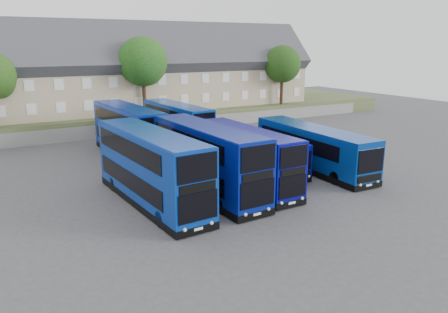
# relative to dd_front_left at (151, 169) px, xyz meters

# --- Properties ---
(ground) EXTENTS (120.00, 120.00, 0.00)m
(ground) POSITION_rel_dd_front_left_xyz_m (6.19, -1.42, -2.37)
(ground) COLOR #424246
(ground) RESTS_ON ground
(retaining_wall) EXTENTS (70.00, 0.40, 1.50)m
(retaining_wall) POSITION_rel_dd_front_left_xyz_m (6.19, 22.58, -1.62)
(retaining_wall) COLOR slate
(retaining_wall) RESTS_ON ground
(earth_bank) EXTENTS (80.00, 20.00, 2.00)m
(earth_bank) POSITION_rel_dd_front_left_xyz_m (6.19, 32.58, -1.37)
(earth_bank) COLOR #464F2C
(earth_bank) RESTS_ON ground
(terrace_row) EXTENTS (54.00, 10.40, 11.20)m
(terrace_row) POSITION_rel_dd_front_left_xyz_m (6.19, 28.58, 4.22)
(terrace_row) COLOR tan
(terrace_row) RESTS_ON earth_bank
(dd_front_left) EXTENTS (3.60, 12.29, 4.82)m
(dd_front_left) POSITION_rel_dd_front_left_xyz_m (0.00, 0.00, 0.00)
(dd_front_left) COLOR #08319D
(dd_front_left) RESTS_ON ground
(dd_front_mid) EXTENTS (3.23, 12.15, 4.79)m
(dd_front_mid) POSITION_rel_dd_front_left_xyz_m (4.19, 0.17, -0.02)
(dd_front_mid) COLOR navy
(dd_front_mid) RESTS_ON ground
(dd_front_right) EXTENTS (2.66, 10.87, 4.30)m
(dd_front_right) POSITION_rel_dd_front_left_xyz_m (7.35, 0.05, -0.26)
(dd_front_right) COLOR #06087F
(dd_front_right) RESTS_ON ground
(dd_rear_left) EXTENTS (3.42, 11.92, 4.68)m
(dd_rear_left) POSITION_rel_dd_front_left_xyz_m (2.65, 13.08, -0.07)
(dd_rear_left) COLOR #08259A
(dd_rear_left) RESTS_ON ground
(dd_rear_right) EXTENTS (3.17, 11.16, 4.38)m
(dd_rear_right) POSITION_rel_dd_front_left_xyz_m (8.12, 14.30, -0.22)
(dd_rear_right) COLOR #08389A
(dd_rear_right) RESTS_ON ground
(coach_east_a) EXTENTS (2.79, 10.85, 2.94)m
(coach_east_a) POSITION_rel_dd_front_left_xyz_m (11.30, 3.64, -0.93)
(coach_east_a) COLOR #070C8B
(coach_east_a) RESTS_ON ground
(coach_east_b) EXTENTS (3.16, 13.09, 3.56)m
(coach_east_b) POSITION_rel_dd_front_left_xyz_m (14.76, 1.28, -0.63)
(coach_east_b) COLOR navy
(coach_east_b) RESTS_ON ground
(tree_mid) EXTENTS (5.76, 5.76, 9.18)m
(tree_mid) POSITION_rel_dd_front_left_xyz_m (8.33, 24.18, 5.69)
(tree_mid) COLOR #382314
(tree_mid) RESTS_ON earth_bank
(tree_east) EXTENTS (5.12, 5.12, 8.16)m
(tree_east) POSITION_rel_dd_front_left_xyz_m (28.33, 23.68, 5.02)
(tree_east) COLOR #382314
(tree_east) RESTS_ON earth_bank
(tree_far) EXTENTS (5.44, 5.44, 8.67)m
(tree_far) POSITION_rel_dd_front_left_xyz_m (34.33, 30.68, 5.36)
(tree_far) COLOR #382314
(tree_far) RESTS_ON earth_bank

